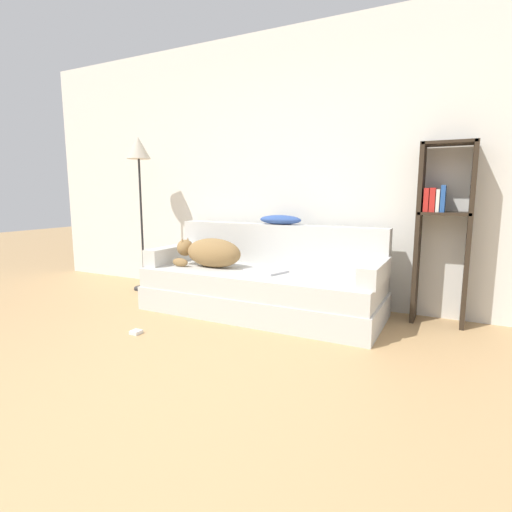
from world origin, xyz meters
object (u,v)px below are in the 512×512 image
(laptop, at_px, (266,271))
(bookshelf, at_px, (442,223))
(dog, at_px, (210,252))
(throw_pillow, at_px, (280,220))
(couch, at_px, (261,292))
(power_adapter, at_px, (136,332))
(floor_lamp, at_px, (139,162))

(laptop, height_order, bookshelf, bookshelf)
(dog, bearing_deg, throw_pillow, 37.50)
(throw_pillow, bearing_deg, bookshelf, 2.83)
(throw_pillow, height_order, bookshelf, bookshelf)
(couch, height_order, throw_pillow, throw_pillow)
(laptop, bearing_deg, couch, 177.07)
(couch, relative_size, power_adapter, 28.21)
(throw_pillow, height_order, power_adapter, throw_pillow)
(couch, bearing_deg, laptop, -20.74)
(laptop, bearing_deg, throw_pillow, 112.60)
(dog, height_order, throw_pillow, throw_pillow)
(couch, relative_size, laptop, 5.37)
(bookshelf, height_order, power_adapter, bookshelf)
(throw_pillow, bearing_deg, couch, -94.90)
(throw_pillow, relative_size, power_adapter, 5.54)
(couch, distance_m, dog, 0.63)
(couch, xyz_separation_m, throw_pillow, (0.03, 0.37, 0.65))
(dog, distance_m, throw_pillow, 0.76)
(throw_pillow, distance_m, power_adapter, 1.70)
(dog, relative_size, floor_lamp, 0.41)
(couch, bearing_deg, floor_lamp, 172.52)
(dog, xyz_separation_m, power_adapter, (-0.11, -0.90, -0.53))
(throw_pillow, bearing_deg, floor_lamp, -174.70)
(throw_pillow, relative_size, floor_lamp, 0.25)
(laptop, xyz_separation_m, power_adapter, (-0.69, -0.94, -0.40))
(dog, relative_size, throw_pillow, 1.64)
(bookshelf, distance_m, floor_lamp, 3.15)
(couch, distance_m, laptop, 0.22)
(dog, bearing_deg, floor_lamp, 166.27)
(throw_pillow, distance_m, bookshelf, 1.44)
(laptop, relative_size, bookshelf, 0.27)
(laptop, height_order, floor_lamp, floor_lamp)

